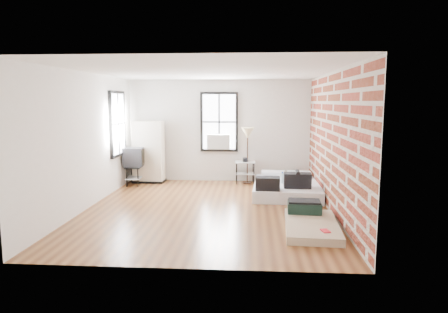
# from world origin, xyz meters

# --- Properties ---
(ground) EXTENTS (6.00, 6.00, 0.00)m
(ground) POSITION_xyz_m (0.00, 0.00, 0.00)
(ground) COLOR #572F17
(ground) RESTS_ON ground
(room_shell) EXTENTS (5.02, 6.02, 2.80)m
(room_shell) POSITION_xyz_m (0.23, 0.36, 1.74)
(room_shell) COLOR silver
(room_shell) RESTS_ON ground
(mattress_main) EXTENTS (1.66, 2.18, 0.67)m
(mattress_main) POSITION_xyz_m (1.74, 1.42, 0.18)
(mattress_main) COLOR white
(mattress_main) RESTS_ON ground
(mattress_bare) EXTENTS (0.99, 1.74, 0.36)m
(mattress_bare) POSITION_xyz_m (1.94, -1.07, 0.11)
(mattress_bare) COLOR tan
(mattress_bare) RESTS_ON ground
(wardrobe) EXTENTS (0.86, 0.51, 1.68)m
(wardrobe) POSITION_xyz_m (-1.92, 2.65, 0.84)
(wardrobe) COLOR black
(wardrobe) RESTS_ON ground
(side_table) EXTENTS (0.56, 0.46, 0.69)m
(side_table) POSITION_xyz_m (0.73, 2.72, 0.47)
(side_table) COLOR black
(side_table) RESTS_ON ground
(floor_lamp) EXTENTS (0.32, 0.32, 1.52)m
(floor_lamp) POSITION_xyz_m (0.79, 2.65, 1.29)
(floor_lamp) COLOR black
(floor_lamp) RESTS_ON ground
(tv_stand) EXTENTS (0.54, 0.74, 1.00)m
(tv_stand) POSITION_xyz_m (-2.21, 2.30, 0.72)
(tv_stand) COLOR black
(tv_stand) RESTS_ON ground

